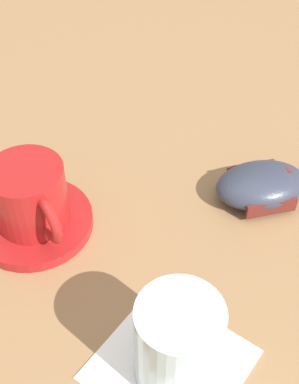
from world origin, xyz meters
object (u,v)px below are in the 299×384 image
at_px(saucer, 34,222).
at_px(coffee_cup, 30,196).
at_px(computer_mouse, 261,185).
at_px(drinking_glass, 178,343).

height_order(saucer, coffee_cup, coffee_cup).
bearing_deg(computer_mouse, coffee_cup, -118.20).
bearing_deg(saucer, computer_mouse, 61.39).
height_order(coffee_cup, computer_mouse, coffee_cup).
bearing_deg(coffee_cup, saucer, -154.30).
distance_m(coffee_cup, drinking_glass, 0.22).
relative_size(computer_mouse, drinking_glass, 1.39).
xyz_separation_m(coffee_cup, drinking_glass, (0.22, 0.01, -0.00)).
relative_size(coffee_cup, drinking_glass, 1.23).
height_order(computer_mouse, drinking_glass, drinking_glass).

